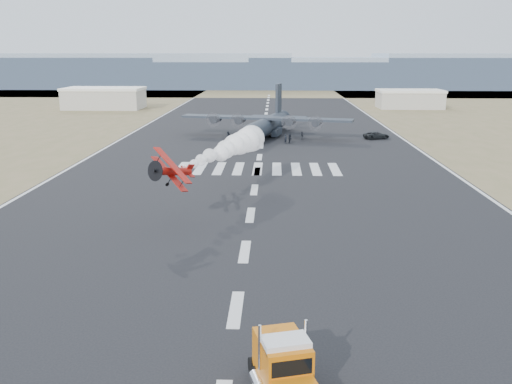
# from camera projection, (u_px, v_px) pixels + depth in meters

# --- Properties ---
(ground) EXTENTS (500.00, 500.00, 0.00)m
(ground) POSITION_uv_depth(u_px,v_px,m) (236.00, 309.00, 40.37)
(ground) COLOR black
(ground) RESTS_ON ground
(scrub_far) EXTENTS (500.00, 80.00, 0.00)m
(scrub_far) POSITION_uv_depth(u_px,v_px,m) (270.00, 91.00, 263.56)
(scrub_far) COLOR olive
(scrub_far) RESTS_ON ground
(runway_markings) EXTENTS (60.00, 260.00, 0.01)m
(runway_markings) POSITION_uv_depth(u_px,v_px,m) (259.00, 157.00, 98.60)
(runway_markings) COLOR silver
(runway_markings) RESTS_ON ground
(ridge_seg_b) EXTENTS (150.00, 50.00, 15.00)m
(ridge_seg_b) POSITION_uv_depth(u_px,v_px,m) (20.00, 72.00, 295.13)
(ridge_seg_b) COLOR #8394A7
(ridge_seg_b) RESTS_ON ground
(ridge_seg_c) EXTENTS (150.00, 50.00, 17.00)m
(ridge_seg_c) POSITION_uv_depth(u_px,v_px,m) (144.00, 70.00, 292.77)
(ridge_seg_c) COLOR #8394A7
(ridge_seg_c) RESTS_ON ground
(ridge_seg_d) EXTENTS (150.00, 50.00, 13.00)m
(ridge_seg_d) POSITION_uv_depth(u_px,v_px,m) (270.00, 74.00, 291.12)
(ridge_seg_d) COLOR #8394A7
(ridge_seg_d) RESTS_ON ground
(ridge_seg_e) EXTENTS (150.00, 50.00, 15.00)m
(ridge_seg_e) POSITION_uv_depth(u_px,v_px,m) (398.00, 73.00, 288.76)
(ridge_seg_e) COLOR #8394A7
(ridge_seg_e) RESTS_ON ground
(hangar_left) EXTENTS (24.50, 14.50, 6.70)m
(hangar_left) POSITION_uv_depth(u_px,v_px,m) (104.00, 98.00, 181.97)
(hangar_left) COLOR #A5A092
(hangar_left) RESTS_ON ground
(hangar_right) EXTENTS (20.50, 12.50, 5.90)m
(hangar_right) POSITION_uv_depth(u_px,v_px,m) (410.00, 99.00, 183.71)
(hangar_right) COLOR #A5A092
(hangar_right) RESTS_ON ground
(semi_truck) EXTENTS (4.20, 7.86, 3.45)m
(semi_truck) POSITION_uv_depth(u_px,v_px,m) (285.00, 369.00, 29.63)
(semi_truck) COLOR black
(semi_truck) RESTS_ON ground
(aerobatic_biplane) EXTENTS (4.94, 5.42, 4.34)m
(aerobatic_biplane) POSITION_uv_depth(u_px,v_px,m) (172.00, 171.00, 57.90)
(aerobatic_biplane) COLOR #B21D0B
(smoke_trail) EXTENTS (8.61, 21.26, 3.64)m
(smoke_trail) POSITION_uv_depth(u_px,v_px,m) (241.00, 143.00, 74.88)
(smoke_trail) COLOR white
(transport_aircraft) EXTENTS (36.58, 29.92, 10.64)m
(transport_aircraft) POSITION_uv_depth(u_px,v_px,m) (268.00, 124.00, 122.16)
(transport_aircraft) COLOR black
(transport_aircraft) RESTS_ON ground
(support_vehicle) EXTENTS (5.94, 4.19, 1.51)m
(support_vehicle) POSITION_uv_depth(u_px,v_px,m) (377.00, 135.00, 119.09)
(support_vehicle) COLOR black
(support_vehicle) RESTS_ON ground
(crew_a) EXTENTS (0.79, 0.77, 1.68)m
(crew_a) POSITION_uv_depth(u_px,v_px,m) (255.00, 134.00, 119.87)
(crew_a) COLOR black
(crew_a) RESTS_ON ground
(crew_b) EXTENTS (0.54, 0.84, 1.71)m
(crew_b) POSITION_uv_depth(u_px,v_px,m) (228.00, 136.00, 118.06)
(crew_b) COLOR black
(crew_b) RESTS_ON ground
(crew_c) EXTENTS (1.15, 0.98, 1.63)m
(crew_c) POSITION_uv_depth(u_px,v_px,m) (238.00, 136.00, 118.17)
(crew_c) COLOR black
(crew_c) RESTS_ON ground
(crew_d) EXTENTS (0.59, 0.97, 1.57)m
(crew_d) POSITION_uv_depth(u_px,v_px,m) (302.00, 135.00, 118.71)
(crew_d) COLOR black
(crew_d) RESTS_ON ground
(crew_e) EXTENTS (1.01, 0.81, 1.79)m
(crew_e) POSITION_uv_depth(u_px,v_px,m) (256.00, 136.00, 117.82)
(crew_e) COLOR black
(crew_e) RESTS_ON ground
(crew_f) EXTENTS (0.98, 1.78, 1.82)m
(crew_f) POSITION_uv_depth(u_px,v_px,m) (290.00, 139.00, 113.43)
(crew_f) COLOR black
(crew_f) RESTS_ON ground
(crew_g) EXTENTS (0.84, 0.88, 1.88)m
(crew_g) POSITION_uv_depth(u_px,v_px,m) (286.00, 139.00, 112.92)
(crew_g) COLOR black
(crew_g) RESTS_ON ground
(crew_h) EXTENTS (0.84, 0.54, 1.66)m
(crew_h) POSITION_uv_depth(u_px,v_px,m) (229.00, 137.00, 116.72)
(crew_h) COLOR black
(crew_h) RESTS_ON ground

